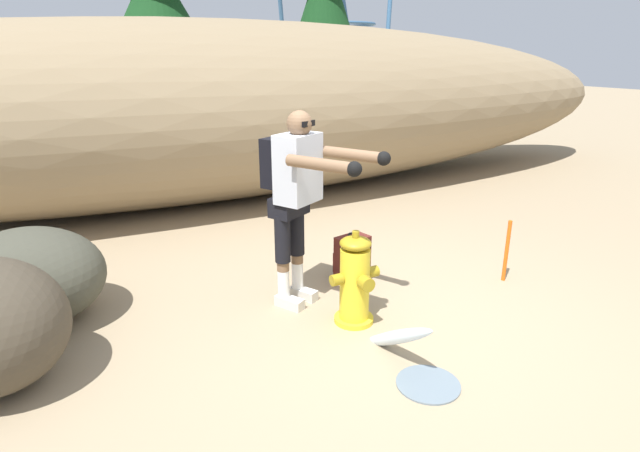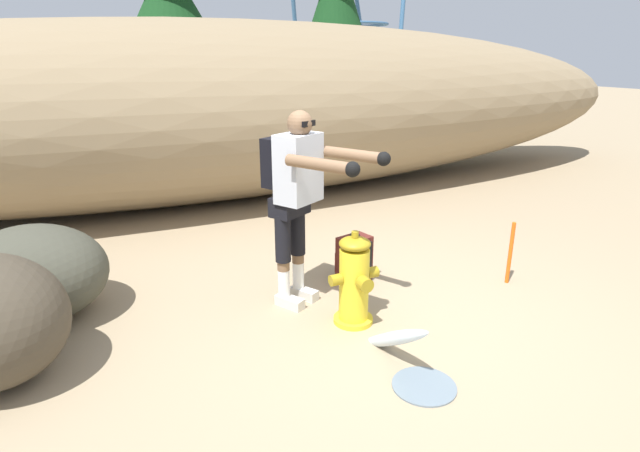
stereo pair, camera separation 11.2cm
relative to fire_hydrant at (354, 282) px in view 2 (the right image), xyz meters
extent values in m
cube|color=#998466|center=(0.18, -0.07, -0.38)|extent=(56.00, 56.00, 0.04)
ellipsoid|color=#897556|center=(0.18, 4.20, 0.90)|extent=(15.58, 3.20, 2.51)
cylinder|color=yellow|center=(0.00, 0.00, -0.34)|extent=(0.32, 0.32, 0.04)
cylinder|color=yellow|center=(0.00, 0.00, -0.02)|extent=(0.24, 0.24, 0.59)
ellipsoid|color=#9E8419|center=(0.00, 0.00, 0.32)|extent=(0.25, 0.25, 0.10)
cylinder|color=#9E8419|center=(0.00, 0.00, 0.39)|extent=(0.06, 0.06, 0.05)
cylinder|color=#9E8419|center=(-0.16, 0.00, 0.05)|extent=(0.09, 0.09, 0.09)
cylinder|color=#9E8419|center=(0.16, 0.00, 0.05)|extent=(0.09, 0.09, 0.09)
cylinder|color=#9E8419|center=(0.00, -0.16, 0.05)|extent=(0.11, 0.09, 0.11)
ellipsoid|color=silver|center=(0.00, -0.55, -0.21)|extent=(0.10, 0.83, 0.60)
cylinder|color=slate|center=(0.00, -0.94, -0.35)|extent=(0.42, 0.42, 0.01)
cube|color=beige|center=(-0.19, 0.56, -0.31)|extent=(0.21, 0.28, 0.09)
cylinder|color=white|center=(-0.22, 0.61, -0.15)|extent=(0.10, 0.10, 0.24)
cylinder|color=brown|center=(-0.22, 0.61, 0.01)|extent=(0.10, 0.10, 0.08)
cylinder|color=black|center=(-0.22, 0.61, 0.26)|extent=(0.13, 0.13, 0.41)
cube|color=beige|center=(-0.36, 0.46, -0.31)|extent=(0.21, 0.28, 0.09)
cylinder|color=white|center=(-0.39, 0.51, -0.15)|extent=(0.10, 0.10, 0.24)
cylinder|color=brown|center=(-0.39, 0.51, 0.01)|extent=(0.10, 0.10, 0.08)
cylinder|color=black|center=(-0.39, 0.51, 0.26)|extent=(0.13, 0.13, 0.41)
cube|color=black|center=(-0.30, 0.56, 0.52)|extent=(0.38, 0.33, 0.16)
cube|color=#B7BCC6|center=(-0.26, 0.48, 0.84)|extent=(0.43, 0.38, 0.55)
cube|color=black|center=(-0.35, 0.65, 0.87)|extent=(0.32, 0.27, 0.40)
sphere|color=brown|center=(-0.25, 0.46, 1.19)|extent=(0.20, 0.20, 0.20)
cube|color=black|center=(-0.21, 0.39, 1.20)|extent=(0.14, 0.09, 0.04)
cylinder|color=brown|center=(0.11, 0.26, 0.95)|extent=(0.36, 0.55, 0.09)
sphere|color=black|center=(0.24, 0.02, 0.95)|extent=(0.11, 0.11, 0.11)
cylinder|color=brown|center=(-0.27, 0.05, 0.95)|extent=(0.36, 0.55, 0.09)
sphere|color=black|center=(-0.14, -0.19, 0.95)|extent=(0.11, 0.11, 0.11)
cube|color=#511E19|center=(0.39, 0.69, -0.14)|extent=(0.34, 0.26, 0.44)
cube|color=#511E19|center=(0.37, 0.82, -0.20)|extent=(0.22, 0.10, 0.20)
torus|color=black|center=(0.39, 0.69, 0.10)|extent=(0.10, 0.10, 0.02)
cube|color=black|center=(0.34, 0.56, -0.14)|extent=(0.06, 0.04, 0.37)
cube|color=black|center=(0.50, 0.59, -0.14)|extent=(0.06, 0.04, 0.37)
ellipsoid|color=#404034|center=(-2.27, 1.21, 0.03)|extent=(1.53, 1.49, 0.77)
cylinder|color=#47331E|center=(0.70, 10.35, 0.53)|extent=(0.33, 0.33, 1.77)
cone|color=#143D19|center=(0.70, 10.35, 2.65)|extent=(2.72, 2.72, 2.47)
cylinder|color=#47331E|center=(4.69, 9.34, 0.17)|extent=(0.29, 0.29, 1.05)
cone|color=#143D19|center=(4.69, 9.34, 2.48)|extent=(2.44, 2.44, 3.56)
cylinder|color=#386089|center=(9.44, 16.25, 2.67)|extent=(1.04, 1.04, 6.09)
cylinder|color=#386089|center=(6.52, 16.25, 2.67)|extent=(1.04, 1.04, 6.09)
cylinder|color=#386089|center=(9.44, 13.33, 2.67)|extent=(1.04, 1.04, 6.09)
cylinder|color=#386089|center=(6.52, 13.33, 2.67)|extent=(1.04, 1.04, 6.09)
torus|color=#386089|center=(7.98, 14.79, 2.67)|extent=(3.14, 3.14, 0.10)
cylinder|color=#E55914|center=(1.68, 0.01, -0.06)|extent=(0.04, 0.04, 0.60)
camera|label=1|loc=(-1.94, -3.12, 1.72)|focal=28.60mm
camera|label=2|loc=(-1.84, -3.17, 1.72)|focal=28.60mm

